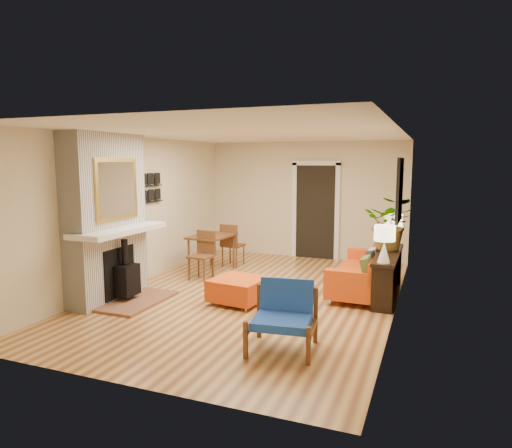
# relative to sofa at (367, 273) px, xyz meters

# --- Properties ---
(room_shell) EXTENTS (6.50, 6.50, 6.50)m
(room_shell) POSITION_rel_sofa_xyz_m (-1.12, 1.79, 0.90)
(room_shell) COLOR tan
(room_shell) RESTS_ON ground
(fireplace) EXTENTS (1.09, 1.68, 2.60)m
(fireplace) POSITION_rel_sofa_xyz_m (-3.73, -1.85, 0.90)
(fireplace) COLOR white
(fireplace) RESTS_ON ground
(sofa) EXTENTS (0.88, 1.96, 0.76)m
(sofa) POSITION_rel_sofa_xyz_m (0.00, 0.00, 0.00)
(sofa) COLOR silver
(sofa) RESTS_ON ground
(ottoman) EXTENTS (0.85, 0.85, 0.38)m
(ottoman) POSITION_rel_sofa_xyz_m (-1.77, -1.28, -0.11)
(ottoman) COLOR silver
(ottoman) RESTS_ON ground
(blue_chair) EXTENTS (0.83, 0.82, 0.78)m
(blue_chair) POSITION_rel_sofa_xyz_m (-0.60, -2.63, 0.09)
(blue_chair) COLOR brown
(blue_chair) RESTS_ON ground
(dining_table) EXTENTS (0.77, 1.67, 0.89)m
(dining_table) POSITION_rel_sofa_xyz_m (-3.00, 0.38, 0.25)
(dining_table) COLOR brown
(dining_table) RESTS_ON ground
(console_table) EXTENTS (0.34, 1.85, 0.72)m
(console_table) POSITION_rel_sofa_xyz_m (0.34, -0.13, 0.24)
(console_table) COLOR black
(console_table) RESTS_ON ground
(lamp_near) EXTENTS (0.30, 0.30, 0.54)m
(lamp_near) POSITION_rel_sofa_xyz_m (0.34, -0.89, 0.73)
(lamp_near) COLOR white
(lamp_near) RESTS_ON console_table
(lamp_far) EXTENTS (0.30, 0.30, 0.54)m
(lamp_far) POSITION_rel_sofa_xyz_m (0.34, 0.62, 0.73)
(lamp_far) COLOR white
(lamp_far) RESTS_ON console_table
(houseplant) EXTENTS (0.84, 0.75, 0.88)m
(houseplant) POSITION_rel_sofa_xyz_m (0.33, 0.12, 0.83)
(houseplant) COLOR #1E5919
(houseplant) RESTS_ON console_table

